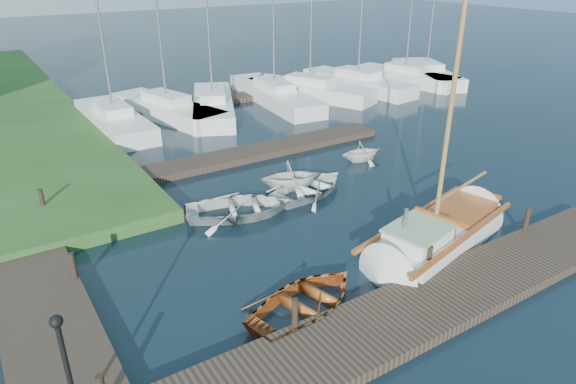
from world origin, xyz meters
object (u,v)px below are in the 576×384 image
mooring_post_4 (73,266)px  marina_boat_2 (213,104)px  marina_boat_4 (310,89)px  marina_boat_7 (426,72)px  marina_boat_6 (405,76)px  tender_a (239,205)px  tender_d (362,150)px  mooring_post_1 (295,313)px  tender_c (310,185)px  marina_boat_0 (114,119)px  marina_boat_3 (274,93)px  mooring_post_2 (429,259)px  sailboat (439,236)px  dinghy (306,298)px  marina_boat_5 (358,81)px  lamp_post (64,355)px  tender_b (292,174)px  mooring_post_3 (527,219)px  marina_boat_1 (167,108)px  mooring_post_5 (42,200)px

mooring_post_4 → marina_boat_2: bearing=52.6°
marina_boat_4 → marina_boat_7: (10.32, -0.40, 0.00)m
marina_boat_4 → marina_boat_6: 8.15m
tender_a → tender_d: 7.42m
mooring_post_1 → tender_d: size_ratio=0.41×
tender_a → tender_c: size_ratio=1.07×
marina_boat_0 → marina_boat_3: marina_boat_0 is taller
mooring_post_2 → mooring_post_4: 9.86m
mooring_post_1 → sailboat: (6.26, 1.18, -0.36)m
dinghy → marina_boat_5: bearing=-56.8°
tender_c → marina_boat_7: size_ratio=0.31×
tender_d → sailboat: bearing=169.4°
tender_a → marina_boat_4: bearing=-23.9°
lamp_post → marina_boat_6: size_ratio=0.26×
mooring_post_4 → marina_boat_5: marina_boat_5 is taller
lamp_post → tender_b: bearing=37.3°
mooring_post_3 → marina_boat_5: (8.75, 19.08, -0.13)m
marina_boat_3 → dinghy: bearing=157.0°
tender_d → marina_boat_1: (-4.91, 11.40, 0.04)m
mooring_post_4 → marina_boat_6: 29.26m
tender_a → marina_boat_6: bearing=-39.3°
dinghy → marina_boat_6: bearing=-63.6°
mooring_post_1 → mooring_post_3: bearing=0.0°
marina_boat_6 → tender_a: bearing=108.3°
marina_boat_2 → marina_boat_5: marina_boat_2 is taller
tender_b → marina_boat_0: (-3.72, 11.70, -0.07)m
marina_boat_6 → mooring_post_2: bearing=124.0°
tender_c → marina_boat_6: bearing=-68.5°
mooring_post_4 → tender_d: 13.46m
marina_boat_6 → marina_boat_4: bearing=73.9°
tender_d → marina_boat_3: 11.17m
mooring_post_5 → marina_boat_3: 17.71m
lamp_post → tender_d: 16.37m
marina_boat_0 → mooring_post_2: bearing=-170.6°
dinghy → tender_d: (8.24, 7.59, 0.15)m
marina_boat_4 → tender_d: bearing=132.2°
tender_b → marina_boat_1: (-0.53, 12.30, -0.09)m
marina_boat_5 → tender_c: bearing=126.6°
mooring_post_5 → tender_a: bearing=-31.1°
mooring_post_3 → tender_d: bearing=89.6°
sailboat → tender_b: bearing=90.9°
mooring_post_1 → mooring_post_5: size_ratio=1.00×
marina_boat_0 → marina_boat_3: size_ratio=1.04×
lamp_post → marina_boat_6: (26.86, 18.68, -1.31)m
mooring_post_4 → marina_boat_1: marina_boat_1 is taller
mooring_post_1 → tender_b: tender_b is taller
mooring_post_2 → marina_boat_5: bearing=55.2°
mooring_post_2 → tender_b: (0.18, 7.38, -0.06)m
tender_d → marina_boat_6: bearing=-40.0°
marina_boat_0 → marina_boat_3: bearing=-90.0°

